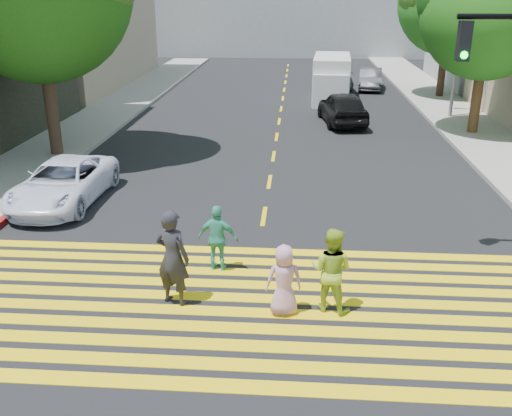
# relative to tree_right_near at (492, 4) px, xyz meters

# --- Properties ---
(ground) EXTENTS (120.00, 120.00, 0.00)m
(ground) POSITION_rel_tree_right_near_xyz_m (-8.38, -15.94, -5.26)
(ground) COLOR black
(sidewalk_left) EXTENTS (3.00, 40.00, 0.15)m
(sidewalk_left) POSITION_rel_tree_right_near_xyz_m (-16.88, 6.06, -5.19)
(sidewalk_left) COLOR gray
(sidewalk_left) RESTS_ON ground
(sidewalk_right) EXTENTS (3.00, 60.00, 0.15)m
(sidewalk_right) POSITION_rel_tree_right_near_xyz_m (0.12, -0.94, -5.19)
(sidewalk_right) COLOR gray
(sidewalk_right) RESTS_ON ground
(curb_red) EXTENTS (0.20, 8.00, 0.16)m
(curb_red) POSITION_rel_tree_right_near_xyz_m (-15.28, -9.94, -5.18)
(curb_red) COLOR maroon
(curb_red) RESTS_ON ground
(crosswalk) EXTENTS (13.40, 5.30, 0.01)m
(crosswalk) POSITION_rel_tree_right_near_xyz_m (-8.38, -14.66, -5.26)
(crosswalk) COLOR yellow
(crosswalk) RESTS_ON ground
(lane_line) EXTENTS (0.12, 34.40, 0.01)m
(lane_line) POSITION_rel_tree_right_near_xyz_m (-8.38, 6.56, -5.26)
(lane_line) COLOR yellow
(lane_line) RESTS_ON ground
(building_left_tan) EXTENTS (12.00, 16.00, 10.00)m
(building_left_tan) POSITION_rel_tree_right_near_xyz_m (-24.38, 12.06, -0.26)
(building_left_tan) COLOR tan
(building_left_tan) RESTS_ON ground
(tree_right_near) EXTENTS (7.25, 7.04, 7.78)m
(tree_right_near) POSITION_rel_tree_right_near_xyz_m (0.00, 0.00, 0.00)
(tree_right_near) COLOR #492D18
(tree_right_near) RESTS_ON ground
(pedestrian_man) EXTENTS (0.84, 0.70, 1.97)m
(pedestrian_man) POSITION_rel_tree_right_near_xyz_m (-9.87, -14.64, -4.28)
(pedestrian_man) COLOR #23222A
(pedestrian_man) RESTS_ON ground
(pedestrian_woman) EXTENTS (1.00, 0.90, 1.70)m
(pedestrian_woman) POSITION_rel_tree_right_near_xyz_m (-6.82, -14.68, -4.42)
(pedestrian_woman) COLOR #9CBC2F
(pedestrian_woman) RESTS_ON ground
(pedestrian_child) EXTENTS (0.77, 0.58, 1.42)m
(pedestrian_child) POSITION_rel_tree_right_near_xyz_m (-7.70, -14.89, -4.56)
(pedestrian_child) COLOR #C086A8
(pedestrian_child) RESTS_ON ground
(pedestrian_extra) EXTENTS (0.93, 0.49, 1.51)m
(pedestrian_extra) POSITION_rel_tree_right_near_xyz_m (-9.19, -13.17, -4.51)
(pedestrian_extra) COLOR teal
(pedestrian_extra) RESTS_ON ground
(white_sedan) EXTENTS (2.18, 4.50, 1.23)m
(white_sedan) POSITION_rel_tree_right_near_xyz_m (-14.23, -9.29, -4.65)
(white_sedan) COLOR white
(white_sedan) RESTS_ON ground
(dark_car_near) EXTENTS (2.32, 4.58, 1.49)m
(dark_car_near) POSITION_rel_tree_right_near_xyz_m (-5.47, 1.80, -4.52)
(dark_car_near) COLOR black
(dark_car_near) RESTS_ON ground
(silver_car) EXTENTS (1.85, 4.49, 1.30)m
(silver_car) POSITION_rel_tree_right_near_xyz_m (-5.10, 12.14, -4.62)
(silver_car) COLOR #9BA4BA
(silver_car) RESTS_ON ground
(dark_car_parked) EXTENTS (1.77, 3.96, 1.26)m
(dark_car_parked) POSITION_rel_tree_right_near_xyz_m (-3.09, 11.59, -4.63)
(dark_car_parked) COLOR #282930
(dark_car_parked) RESTS_ON ground
(white_van) EXTENTS (2.21, 5.21, 2.41)m
(white_van) POSITION_rel_tree_right_near_xyz_m (-5.72, 7.52, -4.12)
(white_van) COLOR silver
(white_van) RESTS_ON ground
(street_lamp) EXTENTS (2.02, 0.58, 8.97)m
(street_lamp) POSITION_rel_tree_right_near_xyz_m (-0.43, 3.19, -0.12)
(street_lamp) COLOR gray
(street_lamp) RESTS_ON ground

